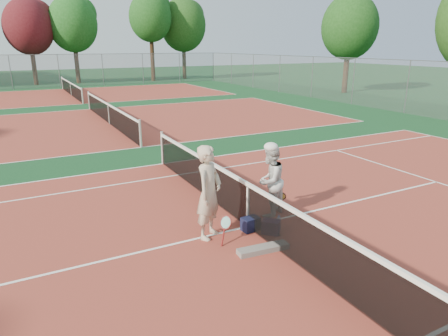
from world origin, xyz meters
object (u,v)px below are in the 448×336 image
at_px(racket_red, 226,229).
at_px(sports_bag_navy, 251,224).
at_px(player_b, 270,181).
at_px(player_a, 209,192).
at_px(sports_bag_purple, 271,227).
at_px(racket_spare, 264,229).
at_px(net_main, 248,205).
at_px(racket_black_held, 281,202).
at_px(water_bottle, 279,224).

relative_size(racket_red, sports_bag_navy, 1.43).
bearing_deg(player_b, sports_bag_navy, 3.95).
xyz_separation_m(player_a, sports_bag_purple, (1.20, -0.49, -0.83)).
height_order(player_a, racket_spare, player_a).
xyz_separation_m(player_a, sports_bag_navy, (0.90, -0.16, -0.83)).
height_order(net_main, racket_black_held, net_main).
bearing_deg(player_a, net_main, -37.14).
height_order(racket_spare, sports_bag_purple, sports_bag_purple).
height_order(player_b, sports_bag_navy, player_b).
xyz_separation_m(net_main, racket_black_held, (1.12, 0.34, -0.25)).
distance_m(player_a, player_b, 1.75).
distance_m(net_main, water_bottle, 0.77).
distance_m(racket_spare, sports_bag_navy, 0.32).
distance_m(player_b, water_bottle, 1.08).
bearing_deg(racket_black_held, water_bottle, 1.08).
xyz_separation_m(net_main, sports_bag_navy, (-0.03, -0.17, -0.36)).
relative_size(racket_red, racket_black_held, 1.03).
height_order(net_main, sports_bag_purple, net_main).
xyz_separation_m(net_main, racket_spare, (0.25, -0.27, -0.49)).
height_order(player_a, water_bottle, player_a).
bearing_deg(racket_red, racket_spare, -35.90).
bearing_deg(racket_black_held, racket_red, -30.16).
xyz_separation_m(player_b, racket_spare, (-0.53, -0.61, -0.82)).
bearing_deg(player_a, player_b, -26.44).
relative_size(player_a, sports_bag_purple, 5.38).
xyz_separation_m(racket_black_held, sports_bag_purple, (-0.85, -0.83, -0.11)).
bearing_deg(racket_spare, player_b, -57.26).
distance_m(player_b, sports_bag_purple, 1.20).
xyz_separation_m(sports_bag_navy, water_bottle, (0.54, -0.27, 0.00)).
distance_m(player_a, racket_red, 0.81).
distance_m(player_a, sports_bag_navy, 1.23).
bearing_deg(racket_spare, player_a, 61.90).
bearing_deg(sports_bag_purple, racket_black_held, 44.47).
height_order(racket_red, sports_bag_purple, racket_red).
distance_m(player_a, water_bottle, 1.71).
height_order(net_main, water_bottle, net_main).
relative_size(racket_spare, sports_bag_navy, 1.60).
distance_m(racket_red, sports_bag_purple, 1.02).
bearing_deg(sports_bag_purple, net_main, 118.54).
xyz_separation_m(player_b, sports_bag_purple, (-0.51, -0.83, -0.69)).
bearing_deg(net_main, racket_black_held, 16.66).
height_order(sports_bag_purple, water_bottle, water_bottle).
xyz_separation_m(player_a, racket_spare, (1.18, -0.26, -0.96)).
xyz_separation_m(racket_red, sports_bag_navy, (0.71, 0.19, -0.12)).
height_order(player_b, racket_red, player_b).
relative_size(racket_red, racket_spare, 0.89).
bearing_deg(racket_red, player_a, 77.01).
distance_m(player_a, sports_bag_purple, 1.54).
distance_m(racket_red, racket_black_held, 1.99).
bearing_deg(player_b, player_a, -16.69).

